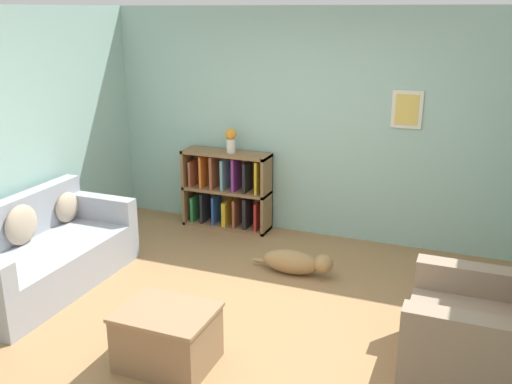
{
  "coord_description": "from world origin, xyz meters",
  "views": [
    {
      "loc": [
        1.74,
        -3.95,
        2.56
      ],
      "look_at": [
        0.0,
        0.4,
        1.05
      ],
      "focal_mm": 40.0,
      "sensor_mm": 36.0,
      "label": 1
    }
  ],
  "objects_px": {
    "coffee_table": "(167,336)",
    "dog": "(296,262)",
    "bookshelf": "(228,191)",
    "recliner_chair": "(483,332)",
    "vase": "(231,139)",
    "couch": "(40,256)"
  },
  "relations": [
    {
      "from": "recliner_chair",
      "to": "dog",
      "type": "distance_m",
      "value": 2.08
    },
    {
      "from": "dog",
      "to": "recliner_chair",
      "type": "bearing_deg",
      "value": -31.93
    },
    {
      "from": "bookshelf",
      "to": "coffee_table",
      "type": "height_order",
      "value": "bookshelf"
    },
    {
      "from": "bookshelf",
      "to": "dog",
      "type": "distance_m",
      "value": 1.58
    },
    {
      "from": "couch",
      "to": "bookshelf",
      "type": "bearing_deg",
      "value": 64.41
    },
    {
      "from": "vase",
      "to": "recliner_chair",
      "type": "bearing_deg",
      "value": -35.31
    },
    {
      "from": "recliner_chair",
      "to": "dog",
      "type": "xyz_separation_m",
      "value": [
        -1.75,
        1.09,
        -0.22
      ]
    },
    {
      "from": "dog",
      "to": "vase",
      "type": "height_order",
      "value": "vase"
    },
    {
      "from": "coffee_table",
      "to": "dog",
      "type": "height_order",
      "value": "coffee_table"
    },
    {
      "from": "couch",
      "to": "coffee_table",
      "type": "xyz_separation_m",
      "value": [
        1.79,
        -0.67,
        -0.07
      ]
    },
    {
      "from": "vase",
      "to": "couch",
      "type": "bearing_deg",
      "value": -117.15
    },
    {
      "from": "bookshelf",
      "to": "recliner_chair",
      "type": "height_order",
      "value": "recliner_chair"
    },
    {
      "from": "coffee_table",
      "to": "dog",
      "type": "relative_size",
      "value": 0.8
    },
    {
      "from": "couch",
      "to": "recliner_chair",
      "type": "height_order",
      "value": "recliner_chair"
    },
    {
      "from": "dog",
      "to": "bookshelf",
      "type": "bearing_deg",
      "value": 140.89
    },
    {
      "from": "dog",
      "to": "vase",
      "type": "xyz_separation_m",
      "value": [
        -1.14,
        0.95,
        0.98
      ]
    },
    {
      "from": "dog",
      "to": "coffee_table",
      "type": "bearing_deg",
      "value": -103.15
    },
    {
      "from": "bookshelf",
      "to": "recliner_chair",
      "type": "distance_m",
      "value": 3.6
    },
    {
      "from": "couch",
      "to": "recliner_chair",
      "type": "bearing_deg",
      "value": 0.73
    },
    {
      "from": "recliner_chair",
      "to": "vase",
      "type": "distance_m",
      "value": 3.62
    },
    {
      "from": "bookshelf",
      "to": "vase",
      "type": "xyz_separation_m",
      "value": [
        0.06,
        -0.02,
        0.65
      ]
    },
    {
      "from": "bookshelf",
      "to": "coffee_table",
      "type": "distance_m",
      "value": 2.9
    }
  ]
}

